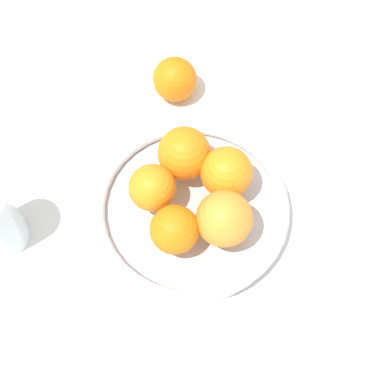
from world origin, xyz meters
TOP-DOWN VIEW (x-y plane):
  - ground_plane at (0.00, 0.00)m, footprint 4.00×4.00m
  - fruit_bowl at (0.00, 0.00)m, footprint 0.28×0.28m
  - orange_pile at (-0.01, -0.00)m, footprint 0.17×0.19m
  - stray_orange at (-0.01, -0.22)m, footprint 0.07×0.07m

SIDE VIEW (x-z plane):
  - ground_plane at x=0.00m, z-range 0.00..0.00m
  - fruit_bowl at x=0.00m, z-range 0.00..0.03m
  - stray_orange at x=-0.01m, z-range 0.00..0.07m
  - orange_pile at x=-0.01m, z-range 0.03..0.11m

